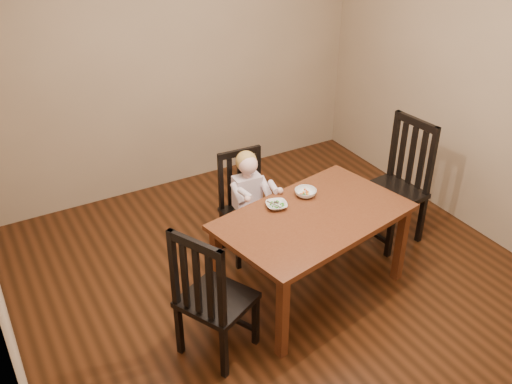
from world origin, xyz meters
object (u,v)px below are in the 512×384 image
bowl_peas (277,205)px  toddler (248,195)px  chair_right (397,184)px  chair_left (211,297)px  dining_table (313,224)px  chair_child (246,206)px  bowl_veg (306,193)px

bowl_peas → toddler: bearing=89.2°
chair_right → chair_left: bearing=98.0°
chair_right → bowl_peas: size_ratio=7.01×
dining_table → toddler: size_ratio=3.00×
chair_child → toddler: chair_child is taller
chair_left → dining_table: bearing=77.0°
chair_left → toddler: (0.78, 0.91, 0.09)m
bowl_veg → toddler: bearing=123.8°
bowl_veg → chair_left: bearing=-155.5°
chair_left → bowl_peas: size_ratio=6.48×
dining_table → bowl_peas: size_ratio=9.82×
chair_child → chair_left: 1.24m
chair_child → bowl_veg: size_ratio=5.45×
chair_right → chair_child: bearing=64.3°
dining_table → toddler: 0.71m
chair_left → chair_right: size_ratio=0.92×
bowl_veg → bowl_peas: bearing=-172.8°
chair_child → chair_left: (-0.78, -0.95, 0.05)m
chair_right → bowl_peas: 1.29m
bowl_peas → chair_right: bearing=2.0°
chair_child → bowl_peas: 0.58m
dining_table → chair_left: size_ratio=1.51×
toddler → chair_left: bearing=52.5°
chair_child → chair_right: size_ratio=0.83×
dining_table → chair_right: 1.11m
chair_left → bowl_veg: bearing=88.3°
chair_child → toddler: (-0.00, -0.05, 0.14)m
toddler → bowl_veg: (0.28, -0.42, 0.16)m
chair_left → bowl_veg: size_ratio=6.06×
toddler → bowl_peas: size_ratio=3.27×
toddler → bowl_peas: (-0.01, -0.46, 0.15)m
bowl_peas → dining_table: bearing=-49.3°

